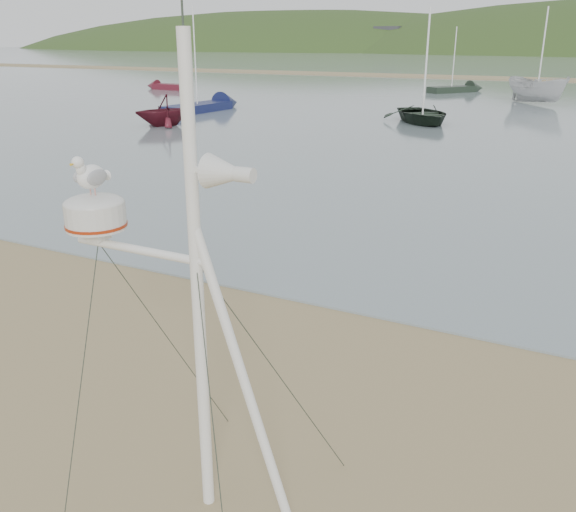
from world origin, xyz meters
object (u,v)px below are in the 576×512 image
at_px(boat_white, 541,66).
at_px(sailboat_blue_near, 215,105).
at_px(mast_rig, 193,388).
at_px(boat_dark, 425,78).
at_px(dinghy_red_far, 163,86).
at_px(sailboat_dark_mid, 464,89).
at_px(boat_red, 162,96).

height_order(boat_white, sailboat_blue_near, sailboat_blue_near).
distance_m(mast_rig, boat_dark, 29.46).
height_order(mast_rig, sailboat_blue_near, sailboat_blue_near).
relative_size(dinghy_red_far, sailboat_blue_near, 0.70).
distance_m(mast_rig, sailboat_dark_mid, 51.18).
relative_size(boat_dark, sailboat_blue_near, 0.69).
distance_m(boat_white, sailboat_dark_mid, 10.65).
xyz_separation_m(dinghy_red_far, sailboat_blue_near, (13.23, -11.47, 0.01)).
relative_size(boat_red, dinghy_red_far, 0.64).
bearing_deg(sailboat_dark_mid, mast_rig, -80.73).
height_order(boat_red, sailboat_dark_mid, sailboat_dark_mid).
bearing_deg(dinghy_red_far, boat_red, -51.56).
bearing_deg(boat_white, mast_rig, -140.56).
relative_size(boat_red, sailboat_dark_mid, 0.54).
height_order(boat_red, dinghy_red_far, boat_red).
relative_size(boat_white, sailboat_dark_mid, 0.89).
bearing_deg(boat_dark, boat_red, 174.65).
bearing_deg(sailboat_blue_near, dinghy_red_far, 139.07).
relative_size(mast_rig, boat_red, 1.77).
xyz_separation_m(boat_red, sailboat_blue_near, (-2.04, 7.77, -1.25)).
bearing_deg(boat_red, boat_white, 81.43).
relative_size(dinghy_red_far, sailboat_dark_mid, 0.84).
xyz_separation_m(mast_rig, sailboat_dark_mid, (-8.24, 50.50, -0.99)).
distance_m(mast_rig, dinghy_red_far, 52.42).
relative_size(boat_white, sailboat_blue_near, 0.74).
relative_size(mast_rig, boat_dark, 1.15).
height_order(sailboat_blue_near, sailboat_dark_mid, sailboat_blue_near).
bearing_deg(sailboat_blue_near, sailboat_dark_mid, 61.85).
bearing_deg(dinghy_red_far, sailboat_dark_mid, 21.33).
xyz_separation_m(sailboat_blue_near, sailboat_dark_mid, (11.26, 21.03, 0.00)).
distance_m(boat_dark, sailboat_blue_near, 13.86).
relative_size(boat_red, sailboat_blue_near, 0.45).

